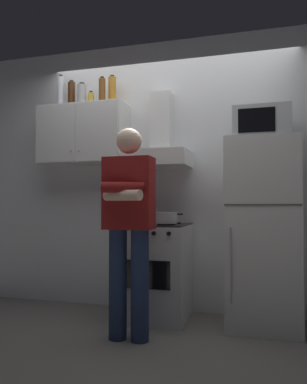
{
  "coord_description": "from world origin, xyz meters",
  "views": [
    {
      "loc": [
        0.89,
        -3.16,
        1.04
      ],
      "look_at": [
        0.0,
        0.0,
        1.15
      ],
      "focal_mm": 35.78,
      "sensor_mm": 36.0,
      "label": 1
    }
  ],
  "objects_px": {
    "microwave": "(261,124)",
    "person_standing": "(129,223)",
    "upper_cabinet": "(83,135)",
    "bottle_vodka_clear": "(60,92)",
    "range_hood": "(159,147)",
    "cooking_pot": "(166,218)",
    "stove_oven": "(156,271)",
    "bottle_rum_dark": "(71,95)",
    "bottle_canister_steel": "(82,95)",
    "refrigerator": "(263,233)",
    "bottle_spice_jar": "(91,99)",
    "bottle_beer_brown": "(102,91)",
    "bottle_liquor_amber": "(112,91)"
  },
  "relations": [
    {
      "from": "stove_oven",
      "to": "refrigerator",
      "type": "height_order",
      "value": "refrigerator"
    },
    {
      "from": "upper_cabinet",
      "to": "range_hood",
      "type": "xyz_separation_m",
      "value": [
        0.8,
        0.0,
        -0.15
      ]
    },
    {
      "from": "person_standing",
      "to": "cooking_pot",
      "type": "relative_size",
      "value": 5.46
    },
    {
      "from": "person_standing",
      "to": "bottle_canister_steel",
      "type": "height_order",
      "value": "bottle_canister_steel"
    },
    {
      "from": "microwave",
      "to": "bottle_beer_brown",
      "type": "height_order",
      "value": "bottle_beer_brown"
    },
    {
      "from": "cooking_pot",
      "to": "bottle_spice_jar",
      "type": "bearing_deg",
      "value": 164.88
    },
    {
      "from": "bottle_beer_brown",
      "to": "bottle_spice_jar",
      "type": "height_order",
      "value": "bottle_beer_brown"
    },
    {
      "from": "bottle_spice_jar",
      "to": "bottle_rum_dark",
      "type": "bearing_deg",
      "value": 171.69
    },
    {
      "from": "cooking_pot",
      "to": "bottle_vodka_clear",
      "type": "xyz_separation_m",
      "value": [
        -1.19,
        0.23,
        1.29
      ]
    },
    {
      "from": "upper_cabinet",
      "to": "cooking_pot",
      "type": "height_order",
      "value": "upper_cabinet"
    },
    {
      "from": "bottle_rum_dark",
      "to": "microwave",
      "type": "bearing_deg",
      "value": -3.73
    },
    {
      "from": "upper_cabinet",
      "to": "bottle_vodka_clear",
      "type": "height_order",
      "value": "bottle_vodka_clear"
    },
    {
      "from": "bottle_rum_dark",
      "to": "cooking_pot",
      "type": "bearing_deg",
      "value": -13.65
    },
    {
      "from": "bottle_vodka_clear",
      "to": "refrigerator",
      "type": "bearing_deg",
      "value": -3.04
    },
    {
      "from": "stove_oven",
      "to": "refrigerator",
      "type": "distance_m",
      "value": 1.02
    },
    {
      "from": "stove_oven",
      "to": "bottle_vodka_clear",
      "type": "relative_size",
      "value": 2.58
    },
    {
      "from": "upper_cabinet",
      "to": "bottle_vodka_clear",
      "type": "relative_size",
      "value": 2.66
    },
    {
      "from": "bottle_liquor_amber",
      "to": "bottle_spice_jar",
      "type": "xyz_separation_m",
      "value": [
        -0.21,
        -0.05,
        -0.08
      ]
    },
    {
      "from": "person_standing",
      "to": "stove_oven",
      "type": "bearing_deg",
      "value": 85.28
    },
    {
      "from": "bottle_vodka_clear",
      "to": "bottle_canister_steel",
      "type": "relative_size",
      "value": 1.42
    },
    {
      "from": "microwave",
      "to": "bottle_rum_dark",
      "type": "height_order",
      "value": "bottle_rum_dark"
    },
    {
      "from": "refrigerator",
      "to": "bottle_canister_steel",
      "type": "distance_m",
      "value": 2.23
    },
    {
      "from": "microwave",
      "to": "bottle_rum_dark",
      "type": "bearing_deg",
      "value": 176.27
    },
    {
      "from": "upper_cabinet",
      "to": "bottle_beer_brown",
      "type": "height_order",
      "value": "bottle_beer_brown"
    },
    {
      "from": "bottle_spice_jar",
      "to": "bottle_rum_dark",
      "type": "xyz_separation_m",
      "value": [
        -0.24,
        0.03,
        0.07
      ]
    },
    {
      "from": "bottle_vodka_clear",
      "to": "cooking_pot",
      "type": "bearing_deg",
      "value": -10.82
    },
    {
      "from": "microwave",
      "to": "person_standing",
      "type": "height_order",
      "value": "microwave"
    },
    {
      "from": "stove_oven",
      "to": "refrigerator",
      "type": "xyz_separation_m",
      "value": [
        0.95,
        0.0,
        0.37
      ]
    },
    {
      "from": "bottle_rum_dark",
      "to": "stove_oven",
      "type": "bearing_deg",
      "value": -8.56
    },
    {
      "from": "stove_oven",
      "to": "bottle_rum_dark",
      "type": "distance_m",
      "value": 2.0
    },
    {
      "from": "bottle_vodka_clear",
      "to": "bottle_liquor_amber",
      "type": "height_order",
      "value": "bottle_vodka_clear"
    },
    {
      "from": "person_standing",
      "to": "bottle_rum_dark",
      "type": "distance_m",
      "value": 1.74
    },
    {
      "from": "microwave",
      "to": "bottle_beer_brown",
      "type": "xyz_separation_m",
      "value": [
        -1.54,
        0.09,
        0.44
      ]
    },
    {
      "from": "person_standing",
      "to": "bottle_vodka_clear",
      "type": "distance_m",
      "value": 1.8
    },
    {
      "from": "range_hood",
      "to": "person_standing",
      "type": "distance_m",
      "value": 1.01
    },
    {
      "from": "person_standing",
      "to": "bottle_beer_brown",
      "type": "xyz_separation_m",
      "value": [
        -0.54,
        0.72,
        1.28
      ]
    },
    {
      "from": "bottle_canister_steel",
      "to": "bottle_beer_brown",
      "type": "bearing_deg",
      "value": -0.53
    },
    {
      "from": "person_standing",
      "to": "bottle_canister_steel",
      "type": "relative_size",
      "value": 6.9
    },
    {
      "from": "cooking_pot",
      "to": "bottle_liquor_amber",
      "type": "height_order",
      "value": "bottle_liquor_amber"
    },
    {
      "from": "upper_cabinet",
      "to": "bottle_liquor_amber",
      "type": "height_order",
      "value": "bottle_liquor_amber"
    },
    {
      "from": "stove_oven",
      "to": "cooking_pot",
      "type": "bearing_deg",
      "value": -42.49
    },
    {
      "from": "cooking_pot",
      "to": "bottle_canister_steel",
      "type": "xyz_separation_m",
      "value": [
        -0.94,
        0.23,
        1.24
      ]
    },
    {
      "from": "refrigerator",
      "to": "cooking_pot",
      "type": "xyz_separation_m",
      "value": [
        -0.82,
        -0.12,
        0.12
      ]
    },
    {
      "from": "bottle_liquor_amber",
      "to": "person_standing",
      "type": "bearing_deg",
      "value": -59.53
    },
    {
      "from": "bottle_rum_dark",
      "to": "bottle_liquor_amber",
      "type": "bearing_deg",
      "value": 2.33
    },
    {
      "from": "stove_oven",
      "to": "bottle_rum_dark",
      "type": "height_order",
      "value": "bottle_rum_dark"
    },
    {
      "from": "microwave",
      "to": "bottle_canister_steel",
      "type": "xyz_separation_m",
      "value": [
        -1.76,
        0.1,
        0.42
      ]
    },
    {
      "from": "microwave",
      "to": "cooking_pot",
      "type": "distance_m",
      "value": 1.17
    },
    {
      "from": "person_standing",
      "to": "bottle_rum_dark",
      "type": "height_order",
      "value": "bottle_rum_dark"
    },
    {
      "from": "upper_cabinet",
      "to": "bottle_canister_steel",
      "type": "xyz_separation_m",
      "value": [
        -0.01,
        -0.01,
        0.41
      ]
    }
  ]
}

